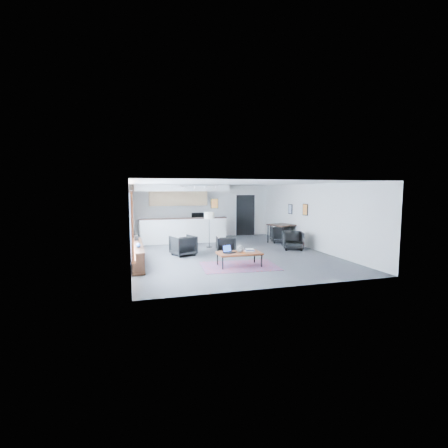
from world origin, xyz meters
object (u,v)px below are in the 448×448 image
object	(u,v)px
ceramic_pot	(240,249)
coffee_table	(239,253)
dining_table	(282,226)
armchair_right	(226,244)
dining_chair_near	(293,241)
laptop	(228,251)
floor_lamp	(209,217)
book_stack	(250,250)
armchair_left	(183,245)
dining_chair_far	(280,235)
microwave	(198,215)

from	to	relation	value
ceramic_pot	coffee_table	bearing A→B (deg)	125.23
ceramic_pot	dining_table	size ratio (longest dim) A/B	0.19
armchair_right	dining_chair_near	size ratio (longest dim) A/B	1.02
dining_chair_near	laptop	bearing A→B (deg)	-128.27
dining_chair_near	ceramic_pot	bearing A→B (deg)	-124.26
coffee_table	laptop	xyz separation A→B (m)	(-0.35, 0.03, 0.10)
ceramic_pot	floor_lamp	distance (m)	3.64
dining_table	book_stack	bearing A→B (deg)	-128.97
book_stack	dining_table	xyz separation A→B (m)	(2.90, 3.58, 0.29)
armchair_left	dining_chair_near	distance (m)	4.37
ceramic_pot	armchair_left	world-z (taller)	armchair_left
laptop	dining_chair_near	bearing A→B (deg)	7.16
laptop	floor_lamp	world-z (taller)	floor_lamp
ceramic_pot	book_stack	bearing A→B (deg)	10.86
armchair_right	dining_chair_near	bearing A→B (deg)	-170.84
dining_chair_far	microwave	size ratio (longest dim) A/B	1.27
armchair_right	dining_table	world-z (taller)	dining_table
laptop	ceramic_pot	world-z (taller)	laptop
dining_table	dining_chair_far	world-z (taller)	dining_table
dining_chair_near	dining_chair_far	xyz separation A→B (m)	(0.30, 1.76, 0.02)
book_stack	dining_chair_far	xyz separation A→B (m)	(2.91, 3.83, -0.12)
book_stack	armchair_right	world-z (taller)	armchair_right
floor_lamp	dining_table	world-z (taller)	floor_lamp
floor_lamp	microwave	size ratio (longest dim) A/B	2.58
microwave	armchair_left	bearing A→B (deg)	-111.35
armchair_right	dining_chair_near	world-z (taller)	armchair_right
laptop	armchair_right	xyz separation A→B (m)	(0.54, 2.10, -0.16)
ceramic_pot	armchair_right	size ratio (longest dim) A/B	0.33
coffee_table	laptop	distance (m)	0.37
floor_lamp	dining_table	distance (m)	3.39
armchair_right	dining_table	xyz separation A→B (m)	(3.07, 1.48, 0.42)
laptop	armchair_left	size ratio (longest dim) A/B	0.51
laptop	dining_table	bearing A→B (deg)	20.10
coffee_table	dining_chair_far	distance (m)	5.06
coffee_table	microwave	size ratio (longest dim) A/B	2.41
armchair_right	dining_chair_far	xyz separation A→B (m)	(3.08, 1.72, 0.01)
dining_table	coffee_table	bearing A→B (deg)	-132.04
coffee_table	armchair_right	distance (m)	2.14
dining_chair_near	dining_chair_far	size ratio (longest dim) A/B	0.95
armchair_right	dining_chair_near	distance (m)	2.78
armchair_left	dining_chair_near	size ratio (longest dim) A/B	1.17
armchair_left	floor_lamp	distance (m)	2.08
dining_chair_far	microwave	xyz separation A→B (m)	(-3.27, 2.42, 0.76)
book_stack	armchair_right	size ratio (longest dim) A/B	0.46
microwave	book_stack	bearing A→B (deg)	-89.28
coffee_table	armchair_left	xyz separation A→B (m)	(-1.40, 2.15, -0.01)
armchair_right	laptop	bearing A→B (deg)	85.50
dining_table	microwave	distance (m)	4.22
coffee_table	book_stack	distance (m)	0.37
dining_table	dining_chair_far	bearing A→B (deg)	86.44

